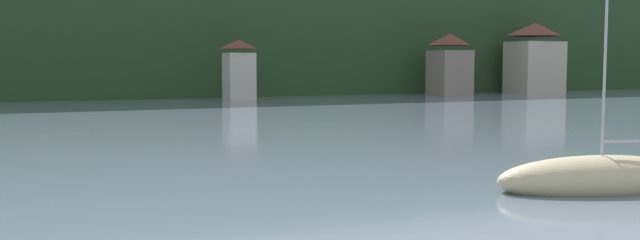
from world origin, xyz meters
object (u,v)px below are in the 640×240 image
(shore_building_westcentral, at_px, (239,71))
(shore_building_central, at_px, (450,65))
(sailboat_mid_2, at_px, (601,179))
(shore_building_eastcentral, at_px, (535,59))

(shore_building_westcentral, height_order, shore_building_central, shore_building_central)
(shore_building_westcentral, relative_size, sailboat_mid_2, 0.87)
(shore_building_westcentral, bearing_deg, shore_building_central, 1.25)
(shore_building_central, height_order, sailboat_mid_2, shore_building_central)
(shore_building_central, bearing_deg, sailboat_mid_2, -120.53)
(sailboat_mid_2, bearing_deg, shore_building_central, -105.72)
(shore_building_central, distance_m, sailboat_mid_2, 70.10)
(shore_building_eastcentral, bearing_deg, sailboat_mid_2, -129.61)
(shore_building_westcentral, xyz_separation_m, sailboat_mid_2, (-6.20, -59.66, -3.02))
(sailboat_mid_2, bearing_deg, shore_building_westcentral, -81.12)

